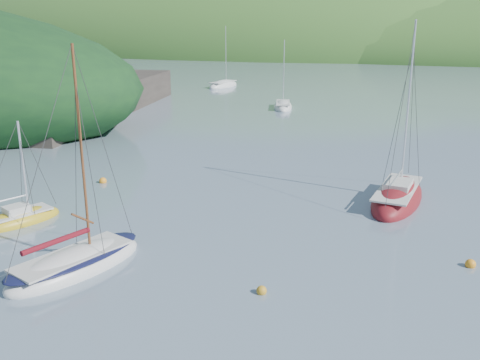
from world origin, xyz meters
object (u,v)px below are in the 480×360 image
(distant_sloop_a, at_px, (283,107))
(distant_sloop_c, at_px, (223,86))
(sloop_red, at_px, (397,198))
(daysailer_white, at_px, (76,264))
(sailboat_yellow, at_px, (20,220))

(distant_sloop_a, relative_size, distant_sloop_c, 0.86)
(sloop_red, height_order, distant_sloop_c, sloop_red)
(daysailer_white, xyz_separation_m, distant_sloop_c, (-18.09, 62.79, -0.05))
(sailboat_yellow, xyz_separation_m, distant_sloop_a, (3.08, 42.03, -0.00))
(sloop_red, height_order, distant_sloop_a, sloop_red)
(sloop_red, xyz_separation_m, distant_sloop_c, (-30.81, 48.50, -0.04))
(sailboat_yellow, relative_size, distant_sloop_c, 0.59)
(distant_sloop_c, bearing_deg, daysailer_white, -63.99)
(distant_sloop_a, height_order, distant_sloop_c, distant_sloop_c)
(sailboat_yellow, bearing_deg, distant_sloop_a, 108.64)
(daysailer_white, bearing_deg, sloop_red, 66.22)
(daysailer_white, bearing_deg, distant_sloop_a, 112.03)
(daysailer_white, relative_size, sailboat_yellow, 1.72)
(sloop_red, distance_m, sailboat_yellow, 21.86)
(daysailer_white, relative_size, sloop_red, 0.90)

